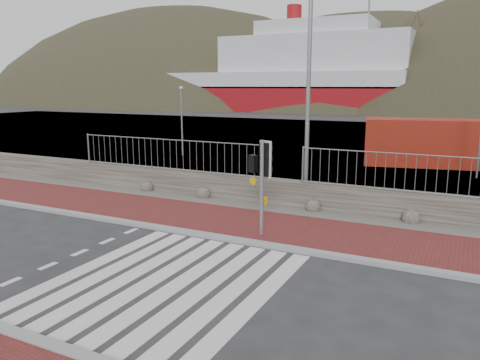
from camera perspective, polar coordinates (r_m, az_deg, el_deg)
The scene contains 15 objects.
ground at distance 10.42m, azimuth -8.97°, elevation -12.16°, with size 220.00×220.00×0.00m, color #28282B.
sidewalk_far at distance 14.08m, azimuth 1.68°, elevation -5.53°, with size 40.00×3.00×0.08m, color maroon.
kerb_near at distance 8.41m, azimuth -21.49°, elevation -18.57°, with size 40.00×0.25×0.12m, color gray.
kerb_far at distance 12.79m, azimuth -1.15°, elevation -7.24°, with size 40.00×0.25×0.12m, color gray.
zebra_crossing at distance 10.42m, azimuth -8.97°, elevation -12.13°, with size 4.62×5.60×0.01m.
gravel_strip at distance 15.85m, azimuth 4.71°, elevation -3.66°, with size 40.00×1.50×0.06m, color #59544C.
stone_wall at distance 16.47m, azimuth 5.76°, elevation -1.59°, with size 40.00×0.60×0.90m, color #423C36.
railing at distance 16.08m, azimuth 5.67°, elevation 3.06°, with size 18.07×0.07×1.22m.
quay at distance 36.32m, azimuth 17.36°, elevation 4.36°, with size 120.00×40.00×0.50m, color #4C4C4F.
water at distance 70.98m, azimuth 21.97°, elevation 7.26°, with size 220.00×50.00×0.05m, color #3F4C54.
ferry at distance 81.48m, azimuth 4.67°, elevation 12.25°, with size 50.00×16.00×20.00m.
hills_backdrop at distance 99.44m, azimuth 26.07°, elevation -5.65°, with size 254.00×90.00×100.00m.
traffic_signal_far at distance 12.69m, azimuth 2.57°, elevation 1.52°, with size 0.67×0.40×2.71m.
streetlight at distance 16.68m, azimuth 8.93°, elevation 13.68°, with size 1.78×0.69×8.60m.
shipping_container at distance 26.55m, azimuth 21.32°, elevation 4.32°, with size 5.84×2.43×2.43m, color maroon.
Camera 1 is at (5.61, -7.74, 4.14)m, focal length 35.00 mm.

